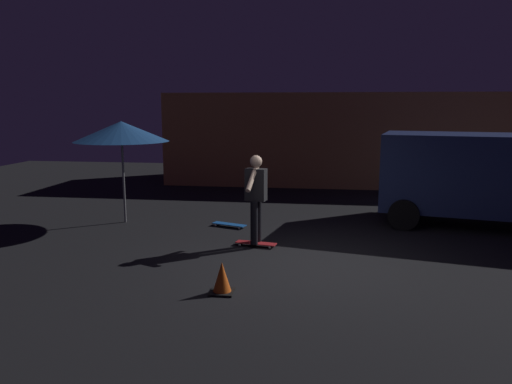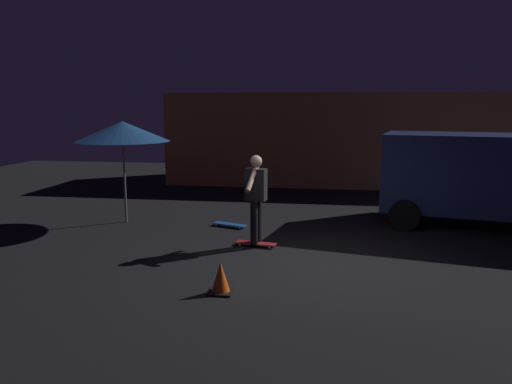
{
  "view_description": "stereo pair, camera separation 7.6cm",
  "coord_description": "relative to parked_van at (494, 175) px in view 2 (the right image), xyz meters",
  "views": [
    {
      "loc": [
        0.2,
        -8.03,
        2.65
      ],
      "look_at": [
        -1.08,
        0.98,
        1.05
      ],
      "focal_mm": 34.69,
      "sensor_mm": 36.0,
      "label": 1
    },
    {
      "loc": [
        0.27,
        -8.02,
        2.65
      ],
      "look_at": [
        -1.08,
        0.98,
        1.05
      ],
      "focal_mm": 34.69,
      "sensor_mm": 36.0,
      "label": 2
    }
  ],
  "objects": [
    {
      "name": "ground_plane",
      "position": [
        -3.82,
        -3.27,
        -1.16
      ],
      "size": [
        28.0,
        28.0,
        0.0
      ],
      "primitive_type": "plane",
      "color": "black"
    },
    {
      "name": "low_building",
      "position": [
        -3.52,
        6.12,
        0.36
      ],
      "size": [
        10.93,
        3.27,
        3.05
      ],
      "color": "#C67A47",
      "rests_on": "ground_plane"
    },
    {
      "name": "parked_van",
      "position": [
        0.0,
        0.0,
        0.0
      ],
      "size": [
        4.89,
        3.02,
        2.03
      ],
      "color": "navy",
      "rests_on": "ground_plane"
    },
    {
      "name": "patio_umbrella",
      "position": [
        -8.15,
        -0.76,
        0.91
      ],
      "size": [
        2.1,
        2.1,
        2.3
      ],
      "color": "slate",
      "rests_on": "ground_plane"
    },
    {
      "name": "skateboard_ridden",
      "position": [
        -4.89,
        -2.3,
        -1.11
      ],
      "size": [
        0.8,
        0.34,
        0.07
      ],
      "color": "#AD1E23",
      "rests_on": "ground_plane"
    },
    {
      "name": "skateboard_spare",
      "position": [
        -5.69,
        -0.88,
        -1.11
      ],
      "size": [
        0.8,
        0.45,
        0.07
      ],
      "color": "#1959B2",
      "rests_on": "ground_plane"
    },
    {
      "name": "skater",
      "position": [
        -4.89,
        -2.3,
        -0.12
      ],
      "size": [
        0.41,
        0.98,
        1.67
      ],
      "color": "black",
      "rests_on": "skateboard_ridden"
    },
    {
      "name": "traffic_cone",
      "position": [
        -5.04,
        -4.72,
        -0.95
      ],
      "size": [
        0.34,
        0.34,
        0.46
      ],
      "color": "black",
      "rests_on": "ground_plane"
    }
  ]
}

